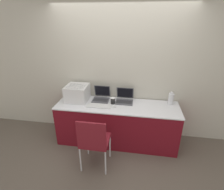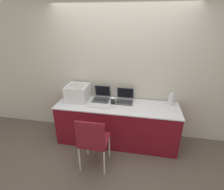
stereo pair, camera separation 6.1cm
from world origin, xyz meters
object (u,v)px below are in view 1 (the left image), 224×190
Objects in this scene: coffee_cup at (113,101)px; chair at (94,140)px; laptop_left at (101,97)px; laptop_right at (124,99)px; mouse at (114,106)px; metal_pitcher at (171,98)px; printer at (77,92)px; external_keyboard at (99,106)px.

chair is at bearing -101.92° from coffee_cup.
coffee_cup is at bearing -30.47° from laptop_left.
laptop_right reaches higher than mouse.
laptop_left is 0.99m from chair.
metal_pitcher is (1.05, 0.15, 0.05)m from coffee_cup.
laptop_left is 0.35× the size of chair.
laptop_left is at bearing -179.85° from metal_pitcher.
coffee_cup is (-0.20, -0.14, 0.01)m from laptop_right.
coffee_cup is at bearing -3.41° from printer.
printer is at bearing -174.04° from laptop_right.
mouse is 0.74m from chair.
laptop_right is at bearing 68.34° from chair.
coffee_cup is 0.13× the size of chair.
external_keyboard is (-0.44, -0.29, -0.04)m from laptop_right.
mouse is at bearing 72.02° from chair.
mouse is at bearing -13.55° from printer.
laptop_right is 0.32m from mouse.
external_keyboard is 7.32× the size of mouse.
printer is 1.07m from chair.
mouse is (0.05, -0.14, -0.04)m from coffee_cup.
printer is 1.76m from metal_pitcher.
external_keyboard is (0.47, -0.19, -0.15)m from printer.
external_keyboard is at bearing -86.13° from laptop_left.
metal_pitcher reaches higher than laptop_right.
metal_pitcher is (0.85, 0.02, 0.06)m from laptop_right.
chair is at bearing -111.66° from laptop_right.
mouse is at bearing -71.71° from coffee_cup.
coffee_cup is (0.70, -0.04, -0.10)m from printer.
printer reaches higher than coffee_cup.
external_keyboard is 1.33m from metal_pitcher.
printer is 0.78m from mouse.
coffee_cup is at bearing 33.18° from external_keyboard.
metal_pitcher is at bearing 0.15° from laptop_left.
printer is 0.95× the size of external_keyboard.
printer is at bearing -176.38° from metal_pitcher.
laptop_right is at bearing 60.24° from mouse.
laptop_right is 1.04m from chair.
external_keyboard is at bearing -146.48° from laptop_right.
metal_pitcher is 1.59m from chair.
printer is at bearing 157.42° from external_keyboard.
mouse is (0.30, -0.29, -0.04)m from laptop_left.
metal_pitcher is (1.01, 0.29, 0.10)m from mouse.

